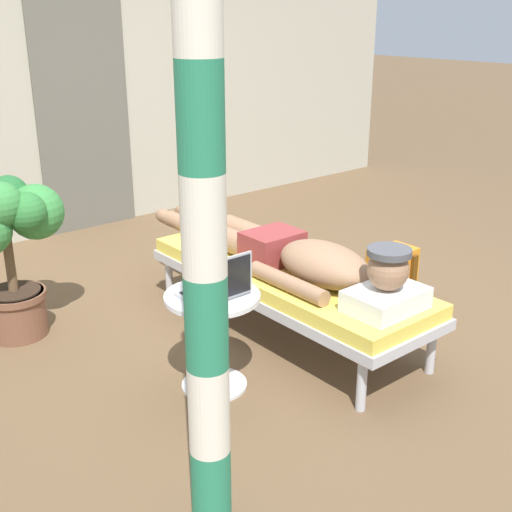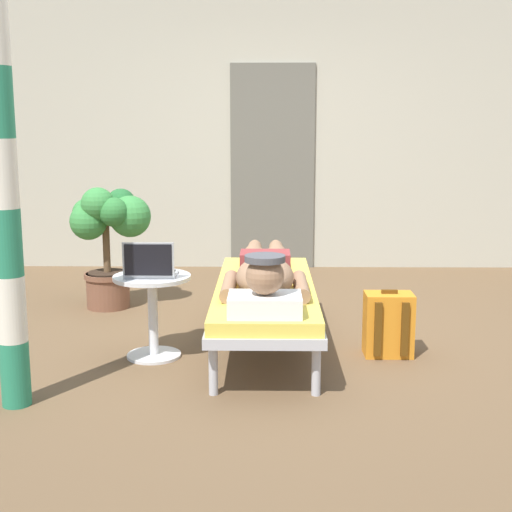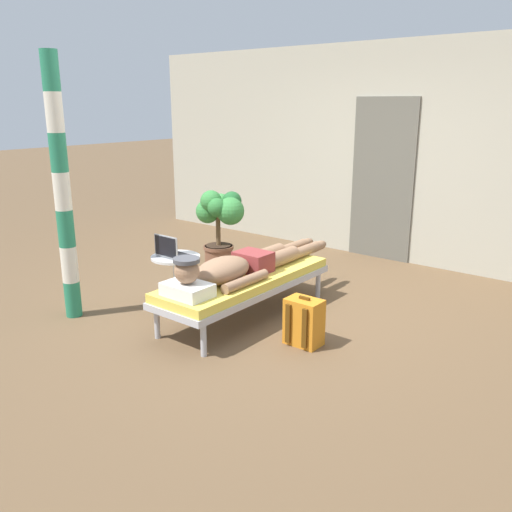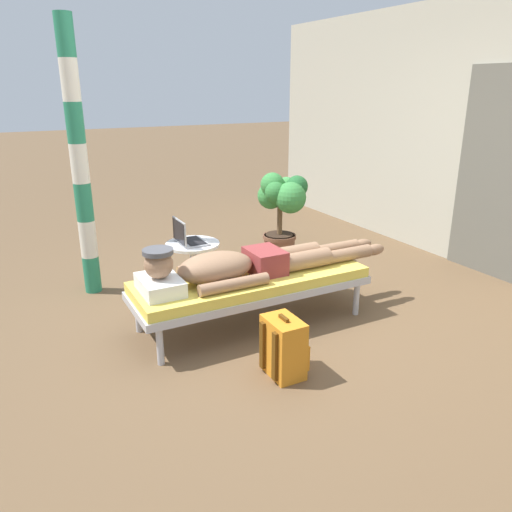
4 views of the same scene
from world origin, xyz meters
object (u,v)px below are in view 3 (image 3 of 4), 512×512
at_px(lounge_chair, 245,282).
at_px(laptop, 171,251).
at_px(side_table, 176,272).
at_px(potted_plant, 219,219).
at_px(backpack, 304,322).
at_px(porch_post, 62,191).
at_px(person_reclining, 240,266).

bearing_deg(lounge_chair, laptop, -158.71).
bearing_deg(lounge_chair, side_table, -162.45).
bearing_deg(potted_plant, laptop, -67.16).
xyz_separation_m(laptop, backpack, (1.48, 0.11, -0.39)).
relative_size(laptop, porch_post, 0.13).
relative_size(potted_plant, porch_post, 0.40).
distance_m(potted_plant, porch_post, 2.10).
bearing_deg(backpack, laptop, -175.67).
xyz_separation_m(lounge_chair, potted_plant, (-1.24, 1.01, 0.27)).
height_order(backpack, potted_plant, potted_plant).
height_order(person_reclining, porch_post, porch_post).
relative_size(person_reclining, potted_plant, 2.24).
bearing_deg(person_reclining, potted_plant, 138.87).
bearing_deg(backpack, potted_plant, 149.94).
bearing_deg(potted_plant, lounge_chair, -39.12).
bearing_deg(side_table, porch_post, -126.91).
bearing_deg(person_reclining, laptop, -164.18).
relative_size(person_reclining, laptop, 7.00).
distance_m(lounge_chair, side_table, 0.73).
relative_size(backpack, potted_plant, 0.44).
xyz_separation_m(backpack, potted_plant, (-2.02, 1.17, 0.42)).
bearing_deg(laptop, backpack, 4.33).
bearing_deg(backpack, person_reclining, 173.68).
xyz_separation_m(potted_plant, porch_post, (-0.05, -2.02, 0.58)).
distance_m(lounge_chair, laptop, 0.79).
bearing_deg(laptop, person_reclining, 15.82).
bearing_deg(backpack, lounge_chair, 168.35).
xyz_separation_m(lounge_chair, laptop, (-0.70, -0.27, 0.24)).
height_order(person_reclining, side_table, person_reclining).
xyz_separation_m(person_reclining, potted_plant, (-1.24, 1.08, 0.10)).
relative_size(lounge_chair, laptop, 6.16).
xyz_separation_m(side_table, backpack, (1.48, 0.06, -0.16)).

